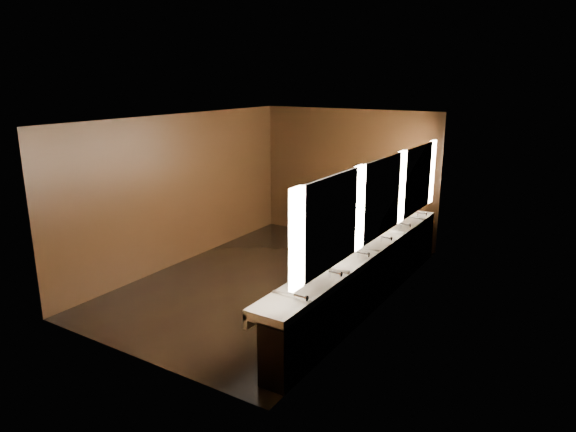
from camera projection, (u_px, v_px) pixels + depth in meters
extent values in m
plane|color=black|center=(270.00, 281.00, 8.95)|extent=(6.00, 6.00, 0.00)
cube|color=#2D2D2B|center=(269.00, 118.00, 8.21)|extent=(4.00, 6.00, 0.02)
cube|color=black|center=(348.00, 175.00, 11.03)|extent=(4.00, 0.02, 2.80)
cube|color=black|center=(129.00, 254.00, 6.13)|extent=(4.00, 0.02, 2.80)
cube|color=black|center=(181.00, 190.00, 9.60)|extent=(0.02, 6.00, 2.80)
cube|color=black|center=(382.00, 220.00, 7.55)|extent=(0.02, 6.00, 2.80)
cube|color=black|center=(368.00, 281.00, 7.91)|extent=(0.36, 5.40, 0.81)
cube|color=silver|center=(363.00, 252.00, 7.84)|extent=(0.55, 5.40, 0.12)
cube|color=silver|center=(349.00, 254.00, 7.99)|extent=(0.06, 5.40, 0.18)
cylinder|color=silver|center=(301.00, 297.00, 5.91)|extent=(0.18, 0.04, 0.04)
cylinder|color=silver|center=(335.00, 273.00, 6.63)|extent=(0.18, 0.04, 0.04)
cylinder|color=silver|center=(363.00, 254.00, 7.35)|extent=(0.18, 0.04, 0.04)
cylinder|color=silver|center=(386.00, 238.00, 8.07)|extent=(0.18, 0.04, 0.04)
cylinder|color=silver|center=(405.00, 225.00, 8.79)|extent=(0.18, 0.04, 0.04)
cylinder|color=silver|center=(422.00, 214.00, 9.51)|extent=(0.18, 0.04, 0.04)
cube|color=#FBE5C4|center=(296.00, 239.00, 5.52)|extent=(0.06, 0.22, 1.15)
cube|color=white|center=(332.00, 222.00, 6.16)|extent=(0.03, 1.32, 1.15)
cube|color=#FBE5C4|center=(358.00, 208.00, 6.82)|extent=(0.06, 0.23, 1.15)
cube|color=white|center=(382.00, 197.00, 7.47)|extent=(0.03, 1.32, 1.15)
cube|color=#FBE5C4|center=(401.00, 187.00, 8.13)|extent=(0.06, 0.23, 1.15)
cube|color=white|center=(418.00, 179.00, 8.78)|extent=(0.03, 1.32, 1.15)
cube|color=#FBE5C4|center=(431.00, 172.00, 9.44)|extent=(0.06, 0.22, 1.15)
imported|color=#95B0DE|center=(330.00, 251.00, 8.04)|extent=(0.48, 0.64, 1.60)
cylinder|color=black|center=(289.00, 335.00, 6.50)|extent=(0.42, 0.42, 0.56)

